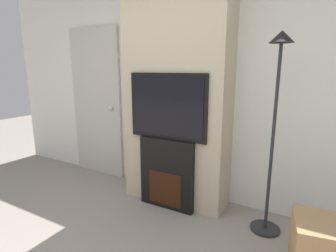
{
  "coord_description": "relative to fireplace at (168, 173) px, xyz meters",
  "views": [
    {
      "loc": [
        1.33,
        -0.82,
        1.54
      ],
      "look_at": [
        0.0,
        1.58,
        0.94
      ],
      "focal_mm": 28.0,
      "sensor_mm": 36.0,
      "label": 1
    }
  ],
  "objects": [
    {
      "name": "television",
      "position": [
        0.0,
        -0.0,
        0.75
      ],
      "size": [
        0.9,
        0.07,
        0.7
      ],
      "color": "black",
      "rests_on": "fireplace"
    },
    {
      "name": "wall_back",
      "position": [
        0.0,
        0.45,
        0.95
      ],
      "size": [
        6.0,
        0.06,
        2.7
      ],
      "color": "silver",
      "rests_on": "ground_plane"
    },
    {
      "name": "chimney_breast",
      "position": [
        0.0,
        0.21,
        0.95
      ],
      "size": [
        1.19,
        0.42,
        2.7
      ],
      "color": "#BCAD8E",
      "rests_on": "ground_plane"
    },
    {
      "name": "floor_lamp",
      "position": [
        1.05,
        0.06,
        0.77
      ],
      "size": [
        0.28,
        0.28,
        1.85
      ],
      "color": "#262628",
      "rests_on": "ground_plane"
    },
    {
      "name": "fireplace",
      "position": [
        0.0,
        0.0,
        0.0
      ],
      "size": [
        0.64,
        0.15,
        0.8
      ],
      "color": "black",
      "rests_on": "ground_plane"
    },
    {
      "name": "entry_door",
      "position": [
        -1.4,
        0.4,
        0.65
      ],
      "size": [
        0.87,
        0.09,
        2.09
      ],
      "color": "#BCB7AD",
      "rests_on": "ground_plane"
    }
  ]
}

